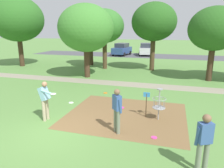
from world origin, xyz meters
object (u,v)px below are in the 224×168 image
object	(u,v)px
frisbee_near_basket	(71,103)
tree_mid_center	(86,28)
tree_near_right	(215,29)
tree_near_left	(105,26)
frisbee_by_tee	(105,93)
frisbee_mid_grass	(154,138)
player_throwing	(117,108)
player_waiting_left	(204,141)
parked_car_center_left	(146,49)
disc_golf_basket	(158,103)
parked_car_leftmost	(122,49)
tree_far_center	(154,22)
tree_far_left	(91,34)
player_foreground_watching	(45,98)
tree_mid_right	(17,19)

from	to	relation	value
frisbee_near_basket	tree_mid_center	size ratio (longest dim) A/B	0.04
tree_near_right	tree_mid_center	bearing A→B (deg)	-171.21
tree_near_left	frisbee_by_tee	bearing A→B (deg)	-71.36
frisbee_by_tee	frisbee_mid_grass	distance (m)	5.77
player_throwing	tree_near_left	distance (m)	13.77
player_waiting_left	frisbee_mid_grass	bearing A→B (deg)	131.59
player_waiting_left	parked_car_center_left	distance (m)	27.21
frisbee_mid_grass	tree_mid_center	xyz separation A→B (m)	(-6.24, 8.53, 3.88)
tree_mid_center	disc_golf_basket	bearing A→B (deg)	-47.96
player_waiting_left	tree_mid_center	xyz separation A→B (m)	(-7.62, 10.08, 2.92)
frisbee_near_basket	parked_car_leftmost	distance (m)	21.85
tree_far_center	tree_near_left	bearing A→B (deg)	-174.27
frisbee_near_basket	player_throwing	bearing A→B (deg)	-37.67
frisbee_mid_grass	tree_near_left	xyz separation A→B (m)	(-6.07, 12.58, 4.10)
tree_far_left	parked_car_center_left	bearing A→B (deg)	67.44
player_throwing	tree_near_right	bearing A→B (deg)	65.43
frisbee_near_basket	frisbee_mid_grass	size ratio (longest dim) A/B	1.16
player_foreground_watching	tree_near_left	distance (m)	12.83
parked_car_center_left	player_foreground_watching	bearing A→B (deg)	-92.08
player_waiting_left	tree_mid_right	bearing A→B (deg)	141.58
frisbee_near_basket	frisbee_by_tee	size ratio (longest dim) A/B	1.04
player_waiting_left	tree_near_left	bearing A→B (deg)	117.78
disc_golf_basket	parked_car_leftmost	size ratio (longest dim) A/B	0.32
player_waiting_left	frisbee_mid_grass	world-z (taller)	player_waiting_left
frisbee_near_basket	frisbee_mid_grass	world-z (taller)	same
disc_golf_basket	tree_mid_center	world-z (taller)	tree_mid_center
player_throwing	parked_car_center_left	bearing A→B (deg)	95.20
player_foreground_watching	tree_near_left	xyz separation A→B (m)	(-1.48, 12.36, 3.12)
tree_near_left	frisbee_mid_grass	bearing A→B (deg)	-64.26
tree_near_right	tree_far_center	distance (m)	5.58
frisbee_by_tee	tree_near_right	world-z (taller)	tree_near_right
tree_near_right	frisbee_near_basket	bearing A→B (deg)	-135.98
player_foreground_watching	frisbee_mid_grass	xyz separation A→B (m)	(4.59, -0.22, -0.98)
tree_near_right	player_waiting_left	bearing A→B (deg)	-98.81
frisbee_mid_grass	parked_car_leftmost	size ratio (longest dim) A/B	0.05
tree_near_left	parked_car_center_left	bearing A→B (deg)	79.29
player_foreground_watching	tree_near_right	world-z (taller)	tree_near_right
frisbee_mid_grass	tree_near_left	world-z (taller)	tree_near_left
frisbee_mid_grass	tree_mid_center	bearing A→B (deg)	126.19
player_foreground_watching	player_throwing	xyz separation A→B (m)	(3.20, -0.21, -0.02)
frisbee_near_basket	frisbee_mid_grass	distance (m)	5.22
frisbee_near_basket	disc_golf_basket	bearing A→B (deg)	-10.29
frisbee_near_basket	parked_car_center_left	size ratio (longest dim) A/B	0.06
tree_mid_center	frisbee_by_tee	bearing A→B (deg)	-53.67
tree_near_right	tree_mid_right	distance (m)	18.36
tree_near_right	parked_car_leftmost	size ratio (longest dim) A/B	1.23
player_throwing	tree_mid_right	xyz separation A→B (m)	(-13.71, 11.50, 3.85)
frisbee_near_basket	tree_mid_center	bearing A→B (deg)	105.23
disc_golf_basket	player_throwing	bearing A→B (deg)	-129.34
frisbee_mid_grass	tree_far_left	size ratio (longest dim) A/B	0.05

